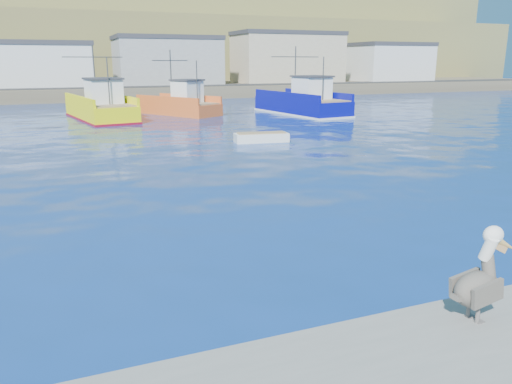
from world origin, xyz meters
TOP-DOWN VIEW (x-y plane):
  - ground at (0.00, 0.00)m, footprint 260.00×260.00m
  - dock_bollards at (0.60, -3.40)m, footprint 36.20×0.20m
  - far_shore at (0.00, 109.20)m, footprint 200.00×81.00m
  - trawler_yellow_b at (-2.55, 36.93)m, footprint 5.70×11.73m
  - trawler_blue at (16.39, 34.46)m, footprint 5.76×12.08m
  - boat_orange at (5.02, 38.32)m, footprint 7.26×9.18m
  - skiff_mid at (5.90, 19.72)m, footprint 3.60×1.68m
  - skiff_far at (21.56, 35.99)m, footprint 2.95×4.55m
  - pelican at (0.47, -3.84)m, footprint 1.45×0.63m

SIDE VIEW (x-z plane):
  - ground at x=0.00m, z-range 0.00..0.00m
  - skiff_mid at x=5.90m, z-range -0.14..0.62m
  - skiff_far at x=21.56m, z-range -0.17..0.77m
  - dock_bollards at x=0.60m, z-range 0.50..0.80m
  - trawler_yellow_b at x=-2.55m, z-range -2.22..4.29m
  - boat_orange at x=5.02m, z-range -2.02..4.12m
  - trawler_blue at x=16.39m, z-range -2.22..4.34m
  - pelican at x=0.47m, z-range 0.37..2.16m
  - far_shore at x=0.00m, z-range -3.02..20.98m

